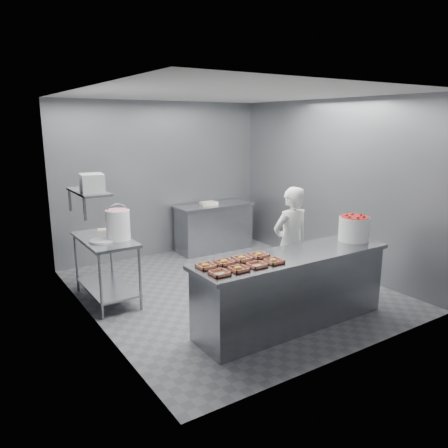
{
  "coord_description": "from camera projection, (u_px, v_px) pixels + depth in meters",
  "views": [
    {
      "loc": [
        -3.41,
        -5.06,
        2.43
      ],
      "look_at": [
        -0.24,
        -0.2,
        1.07
      ],
      "focal_mm": 35.0,
      "sensor_mm": 36.0,
      "label": 1
    }
  ],
  "objects": [
    {
      "name": "paper_stack",
      "position": [
        209.0,
        203.0,
        8.25
      ],
      "size": [
        0.32,
        0.25,
        0.06
      ],
      "primitive_type": "cube",
      "rotation": [
        0.0,
        0.0,
        -0.1
      ],
      "color": "silver",
      "rests_on": "back_counter"
    },
    {
      "name": "prep_table",
      "position": [
        106.0,
        260.0,
        5.97
      ],
      "size": [
        0.6,
        1.2,
        0.9
      ],
      "color": "slate",
      "rests_on": "ground"
    },
    {
      "name": "tray_1",
      "position": [
        238.0,
        269.0,
        4.6
      ],
      "size": [
        0.19,
        0.18,
        0.06
      ],
      "color": "tan",
      "rests_on": "service_counter"
    },
    {
      "name": "back_counter",
      "position": [
        214.0,
        227.0,
        8.42
      ],
      "size": [
        1.5,
        0.6,
        0.9
      ],
      "color": "slate",
      "rests_on": "ground"
    },
    {
      "name": "wall_back",
      "position": [
        162.0,
        180.0,
        8.01
      ],
      "size": [
        4.0,
        0.04,
        2.8
      ],
      "primitive_type": "cube",
      "color": "slate",
      "rests_on": "ground"
    },
    {
      "name": "tray_2",
      "position": [
        257.0,
        265.0,
        4.73
      ],
      "size": [
        0.19,
        0.18,
        0.04
      ],
      "color": "tan",
      "rests_on": "service_counter"
    },
    {
      "name": "strawberry_tub",
      "position": [
        354.0,
        228.0,
        5.75
      ],
      "size": [
        0.4,
        0.4,
        0.33
      ],
      "color": "white",
      "rests_on": "service_counter"
    },
    {
      "name": "tray_3",
      "position": [
        274.0,
        261.0,
        4.86
      ],
      "size": [
        0.19,
        0.18,
        0.06
      ],
      "color": "tan",
      "rests_on": "service_counter"
    },
    {
      "name": "tray_5",
      "position": [
        225.0,
        262.0,
        4.82
      ],
      "size": [
        0.19,
        0.18,
        0.06
      ],
      "color": "tan",
      "rests_on": "service_counter"
    },
    {
      "name": "service_counter",
      "position": [
        292.0,
        289.0,
        5.29
      ],
      "size": [
        2.6,
        0.7,
        0.9
      ],
      "color": "slate",
      "rests_on": "ground"
    },
    {
      "name": "wall_left",
      "position": [
        89.0,
        212.0,
        5.11
      ],
      "size": [
        0.04,
        4.5,
        2.8
      ],
      "primitive_type": "cube",
      "color": "slate",
      "rests_on": "ground"
    },
    {
      "name": "tray_6",
      "position": [
        242.0,
        258.0,
        4.95
      ],
      "size": [
        0.19,
        0.18,
        0.06
      ],
      "color": "tan",
      "rests_on": "service_counter"
    },
    {
      "name": "wall_right",
      "position": [
        330.0,
        186.0,
        7.24
      ],
      "size": [
        0.04,
        4.5,
        2.8
      ],
      "primitive_type": "cube",
      "color": "slate",
      "rests_on": "ground"
    },
    {
      "name": "rag",
      "position": [
        102.0,
        230.0,
        6.32
      ],
      "size": [
        0.16,
        0.15,
        0.02
      ],
      "primitive_type": "cube",
      "rotation": [
        0.0,
        0.0,
        -0.32
      ],
      "color": "#CCB28C",
      "rests_on": "prep_table"
    },
    {
      "name": "tray_7",
      "position": [
        259.0,
        255.0,
        5.07
      ],
      "size": [
        0.19,
        0.18,
        0.06
      ],
      "color": "tan",
      "rests_on": "service_counter"
    },
    {
      "name": "appliance",
      "position": [
        92.0,
        183.0,
        5.49
      ],
      "size": [
        0.31,
        0.35,
        0.23
      ],
      "primitive_type": "cube",
      "rotation": [
        0.0,
        0.0,
        -0.13
      ],
      "color": "gray",
      "rests_on": "wall_shelf"
    },
    {
      "name": "tray_4",
      "position": [
        206.0,
        266.0,
        4.69
      ],
      "size": [
        0.19,
        0.18,
        0.06
      ],
      "color": "tan",
      "rests_on": "service_counter"
    },
    {
      "name": "glaze_bucket",
      "position": [
        118.0,
        224.0,
        5.79
      ],
      "size": [
        0.33,
        0.32,
        0.49
      ],
      "color": "white",
      "rests_on": "prep_table"
    },
    {
      "name": "ceiling",
      "position": [
        231.0,
        94.0,
        5.86
      ],
      "size": [
        4.5,
        4.5,
        0.0
      ],
      "primitive_type": "plane",
      "rotation": [
        3.14,
        0.0,
        0.0
      ],
      "color": "white",
      "rests_on": "wall_back"
    },
    {
      "name": "tray_0",
      "position": [
        220.0,
        273.0,
        4.47
      ],
      "size": [
        0.19,
        0.18,
        0.04
      ],
      "color": "tan",
      "rests_on": "service_counter"
    },
    {
      "name": "worker",
      "position": [
        290.0,
        243.0,
        6.05
      ],
      "size": [
        0.58,
        0.38,
        1.58
      ],
      "primitive_type": "imported",
      "rotation": [
        0.0,
        0.0,
        3.14
      ],
      "color": "white",
      "rests_on": "ground"
    },
    {
      "name": "wall_shelf",
      "position": [
        89.0,
        192.0,
        5.66
      ],
      "size": [
        0.35,
        0.9,
        0.03
      ],
      "primitive_type": "cube",
      "color": "slate",
      "rests_on": "wall_left"
    },
    {
      "name": "floor",
      "position": [
        230.0,
        289.0,
        6.5
      ],
      "size": [
        4.5,
        4.5,
        0.0
      ],
      "primitive_type": "plane",
      "color": "#4C4C51",
      "rests_on": "ground"
    },
    {
      "name": "bucket_lid",
      "position": [
        102.0,
        241.0,
        5.73
      ],
      "size": [
        0.35,
        0.35,
        0.02
      ],
      "primitive_type": "cylinder",
      "rotation": [
        0.0,
        0.0,
        0.09
      ],
      "color": "white",
      "rests_on": "prep_table"
    }
  ]
}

